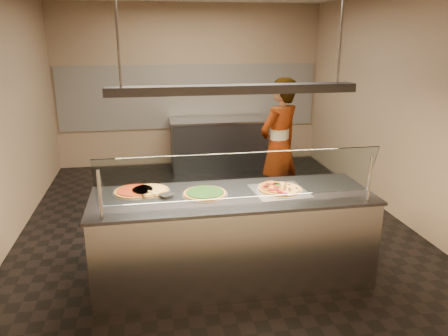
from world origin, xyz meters
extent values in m
cube|color=black|center=(0.00, 0.00, -0.01)|extent=(5.00, 6.00, 0.02)
cube|color=#9F8066|center=(0.00, 3.01, 1.50)|extent=(5.00, 0.02, 3.00)
cube|color=#9F8066|center=(0.00, -3.01, 1.50)|extent=(5.00, 0.02, 3.00)
cube|color=#9F8066|center=(-2.51, 0.00, 1.50)|extent=(0.02, 6.00, 3.00)
cube|color=#9F8066|center=(2.51, 0.00, 1.50)|extent=(0.02, 6.00, 3.00)
cube|color=silver|center=(0.00, 2.98, 1.30)|extent=(4.90, 0.02, 1.20)
cube|color=#B7B7BC|center=(-0.04, -1.43, 0.45)|extent=(2.71, 0.90, 0.90)
cube|color=#404046|center=(-0.04, -1.43, 0.92)|extent=(2.75, 0.94, 0.03)
cylinder|color=#B7B7BC|center=(-1.25, -1.83, 1.15)|extent=(0.03, 0.03, 0.44)
cylinder|color=#B7B7BC|center=(1.17, -1.83, 1.15)|extent=(0.03, 0.03, 0.44)
cube|color=white|center=(-0.04, -1.77, 1.23)|extent=(2.51, 0.18, 0.47)
cube|color=silver|center=(0.44, -1.42, 0.93)|extent=(0.55, 0.55, 0.01)
cylinder|color=silver|center=(0.44, -1.42, 0.94)|extent=(0.46, 0.46, 0.01)
cylinder|color=#580C0C|center=(0.43, -1.33, 0.99)|extent=(0.06, 0.06, 0.01)
cylinder|color=#580C0C|center=(0.42, -1.35, 0.99)|extent=(0.06, 0.06, 0.01)
cylinder|color=#580C0C|center=(0.40, -1.35, 0.99)|extent=(0.06, 0.06, 0.01)
cylinder|color=#580C0C|center=(0.34, -1.34, 0.99)|extent=(0.06, 0.06, 0.01)
cylinder|color=#580C0C|center=(0.32, -1.38, 0.99)|extent=(0.06, 0.06, 0.01)
cylinder|color=#580C0C|center=(0.29, -1.41, 0.99)|extent=(0.06, 0.06, 0.01)
cylinder|color=#580C0C|center=(0.29, -1.44, 0.99)|extent=(0.06, 0.06, 0.01)
cylinder|color=#580C0C|center=(0.39, -1.45, 0.99)|extent=(0.06, 0.06, 0.01)
cylinder|color=#580C0C|center=(0.32, -1.51, 0.99)|extent=(0.06, 0.06, 0.01)
cylinder|color=#580C0C|center=(0.37, -1.51, 0.99)|extent=(0.06, 0.06, 0.01)
cylinder|color=#580C0C|center=(0.39, -1.58, 0.99)|extent=(0.06, 0.06, 0.01)
cube|color=#19590F|center=(0.43, -1.38, 0.99)|extent=(0.02, 0.02, 0.01)
cube|color=#19590F|center=(0.41, -1.38, 0.99)|extent=(0.02, 0.02, 0.01)
cube|color=#19590F|center=(0.35, -1.36, 0.99)|extent=(0.01, 0.02, 0.01)
cube|color=#19590F|center=(0.31, -1.39, 0.99)|extent=(0.02, 0.02, 0.01)
cube|color=#19590F|center=(0.29, -1.46, 0.99)|extent=(0.02, 0.02, 0.01)
cube|color=#19590F|center=(0.30, -1.49, 0.99)|extent=(0.02, 0.02, 0.01)
cube|color=#19590F|center=(0.38, -1.48, 0.99)|extent=(0.01, 0.02, 0.01)
cube|color=#19590F|center=(0.42, -1.47, 0.99)|extent=(0.02, 0.02, 0.01)
sphere|color=#513014|center=(0.46, -1.48, 0.97)|extent=(0.03, 0.03, 0.03)
sphere|color=#513014|center=(0.51, -1.52, 0.97)|extent=(0.03, 0.03, 0.03)
sphere|color=#513014|center=(0.48, -1.46, 0.97)|extent=(0.03, 0.03, 0.03)
sphere|color=#513014|center=(0.52, -1.47, 0.97)|extent=(0.03, 0.03, 0.03)
sphere|color=#513014|center=(0.60, -1.46, 0.97)|extent=(0.03, 0.03, 0.03)
sphere|color=#513014|center=(0.50, -1.42, 0.97)|extent=(0.03, 0.03, 0.03)
sphere|color=#513014|center=(0.48, -1.41, 0.97)|extent=(0.03, 0.03, 0.03)
sphere|color=#513014|center=(0.56, -1.35, 0.97)|extent=(0.03, 0.03, 0.03)
sphere|color=#513014|center=(0.51, -1.35, 0.97)|extent=(0.03, 0.03, 0.03)
sphere|color=#513014|center=(0.54, -1.29, 0.97)|extent=(0.03, 0.03, 0.03)
sphere|color=#513014|center=(0.46, -1.36, 0.97)|extent=(0.03, 0.03, 0.03)
sphere|color=#513014|center=(0.46, -1.30, 0.97)|extent=(0.03, 0.03, 0.03)
cylinder|color=silver|center=(-0.31, -1.39, 0.93)|extent=(0.45, 0.45, 0.01)
cylinder|color=#935B27|center=(-0.31, -1.39, 0.95)|extent=(0.42, 0.42, 0.02)
cylinder|color=#10330E|center=(-0.31, -1.39, 0.96)|extent=(0.36, 0.36, 0.01)
cylinder|color=silver|center=(-0.84, -1.21, 0.93)|extent=(0.42, 0.42, 0.01)
cylinder|color=#935B27|center=(-0.84, -1.21, 0.94)|extent=(0.39, 0.39, 0.02)
cylinder|color=gold|center=(-0.84, -1.21, 0.96)|extent=(0.34, 0.34, 0.01)
cylinder|color=silver|center=(-0.98, -1.20, 0.93)|extent=(0.44, 0.44, 0.01)
cylinder|color=#935B27|center=(-0.98, -1.20, 0.94)|extent=(0.41, 0.41, 0.02)
cylinder|color=maroon|center=(-0.98, -1.20, 0.96)|extent=(0.35, 0.35, 0.01)
cube|color=#B7B7BC|center=(-0.68, -1.38, 0.96)|extent=(0.17, 0.16, 0.00)
cylinder|color=tan|center=(-0.81, -1.33, 0.96)|extent=(0.09, 0.13, 0.02)
cube|color=#404046|center=(0.47, 2.55, 0.45)|extent=(1.76, 0.70, 0.90)
cube|color=#B7B7BC|center=(0.47, 2.55, 0.92)|extent=(1.80, 0.74, 0.03)
imported|color=#2B292E|center=(0.96, 0.30, 0.94)|extent=(0.82, 0.75, 1.89)
cube|color=#404046|center=(-0.04, -1.43, 1.95)|extent=(2.30, 0.18, 0.08)
cylinder|color=#B7B7BC|center=(-1.04, -1.43, 2.50)|extent=(0.02, 0.02, 1.01)
cylinder|color=#B7B7BC|center=(0.96, -1.43, 2.50)|extent=(0.02, 0.02, 1.01)
camera|label=1|loc=(-0.82, -5.36, 2.42)|focal=35.00mm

